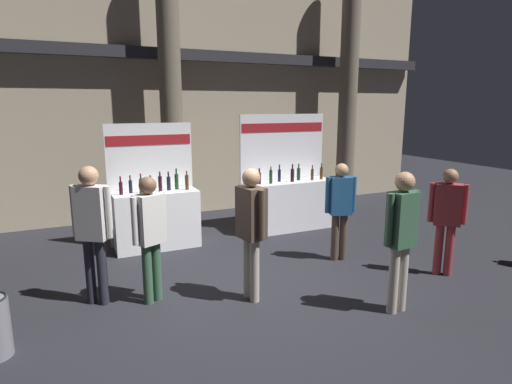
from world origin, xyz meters
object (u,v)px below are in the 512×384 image
at_px(visitor_2, 92,223).
at_px(exhibitor_booth_0, 156,215).
at_px(visitor_5, 447,214).
at_px(visitor_1, 340,204).
at_px(exhibitor_booth_1, 289,200).
at_px(visitor_0, 401,231).
at_px(visitor_4, 150,229).
at_px(visitor_3, 251,222).

bearing_deg(visitor_2, exhibitor_booth_0, -86.34).
bearing_deg(visitor_5, visitor_1, -4.31).
relative_size(exhibitor_booth_1, visitor_0, 1.33).
xyz_separation_m(visitor_2, visitor_5, (4.87, -1.17, -0.12)).
height_order(exhibitor_booth_0, visitor_5, exhibitor_booth_0).
bearing_deg(exhibitor_booth_0, visitor_5, -40.26).
relative_size(visitor_0, visitor_2, 0.98).
distance_m(visitor_0, visitor_5, 1.61).
relative_size(visitor_1, visitor_4, 0.97).
height_order(visitor_0, visitor_4, visitor_0).
distance_m(exhibitor_booth_1, visitor_1, 2.01).
height_order(exhibitor_booth_1, visitor_2, exhibitor_booth_1).
bearing_deg(visitor_1, visitor_4, 23.67).
xyz_separation_m(exhibitor_booth_0, visitor_0, (2.21, -3.75, 0.45)).
xyz_separation_m(visitor_0, visitor_2, (-3.39, 1.80, 0.03)).
relative_size(visitor_3, visitor_5, 1.08).
xyz_separation_m(visitor_1, visitor_5, (1.07, -1.19, 0.01)).
height_order(visitor_3, visitor_5, visitor_3).
bearing_deg(visitor_0, visitor_1, -107.91).
xyz_separation_m(visitor_3, visitor_5, (3.00, -0.45, -0.10)).
distance_m(visitor_3, visitor_5, 3.03).
relative_size(exhibitor_booth_1, visitor_3, 1.34).
distance_m(visitor_2, visitor_5, 5.01).
relative_size(exhibitor_booth_0, visitor_1, 1.37).
distance_m(exhibitor_booth_0, visitor_5, 4.85).
bearing_deg(exhibitor_booth_1, visitor_5, -73.64).
bearing_deg(visitor_3, exhibitor_booth_0, 4.13).
height_order(exhibitor_booth_1, visitor_3, exhibitor_booth_1).
relative_size(exhibitor_booth_0, exhibitor_booth_1, 0.94).
distance_m(exhibitor_booth_0, visitor_0, 4.38).
distance_m(exhibitor_booth_0, visitor_2, 2.33).
bearing_deg(exhibitor_booth_0, visitor_1, -36.34).
bearing_deg(exhibitor_booth_1, visitor_0, -98.24).
xyz_separation_m(exhibitor_booth_0, visitor_2, (-1.18, -1.95, 0.48)).
xyz_separation_m(exhibitor_booth_1, visitor_2, (-3.94, -2.00, 0.47)).
height_order(exhibitor_booth_1, visitor_5, exhibitor_booth_1).
height_order(exhibitor_booth_1, visitor_1, exhibitor_booth_1).
bearing_deg(visitor_2, visitor_1, -145.01).
bearing_deg(visitor_1, visitor_3, 39.98).
xyz_separation_m(visitor_1, visitor_4, (-3.14, -0.27, 0.03)).
relative_size(visitor_2, visitor_4, 1.08).
bearing_deg(exhibitor_booth_1, exhibitor_booth_0, -179.07).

